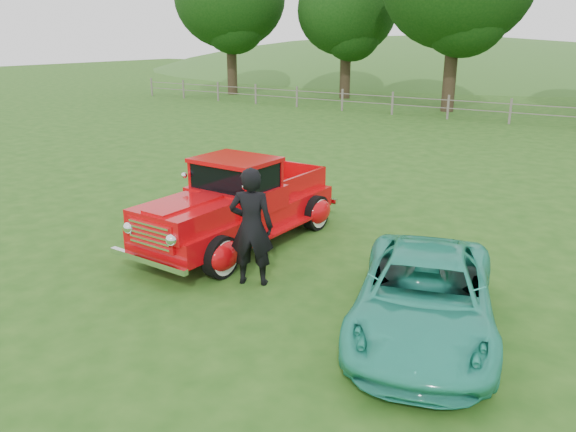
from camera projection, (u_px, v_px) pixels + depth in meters
The scene contains 7 objects.
ground at pixel (199, 292), 9.28m from camera, with size 140.00×140.00×0.00m, color #225015.
distant_hills at pixel (545, 119), 60.15m from camera, with size 116.00×60.00×18.00m.
fence_line at pixel (510, 111), 26.61m from camera, with size 48.00×0.12×1.20m.
tree_mid_west at pixel (347, 11), 36.12m from camera, with size 6.40×6.40×8.46m.
red_pickup at pixel (239, 205), 11.24m from camera, with size 2.33×5.03×1.78m.
teal_sedan at pixel (424, 296), 7.85m from camera, with size 1.87×4.06×1.13m, color teal.
man at pixel (251, 227), 9.32m from camera, with size 0.74×0.49×2.03m, color black.
Camera 1 is at (5.86, -6.25, 4.05)m, focal length 35.00 mm.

